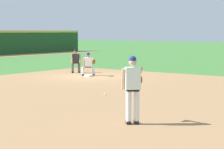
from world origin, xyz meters
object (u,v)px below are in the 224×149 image
at_px(baseball, 105,94).
at_px(first_baseman, 89,63).
at_px(pitcher, 133,85).
at_px(umpire, 76,60).
at_px(first_base_bag, 89,76).

distance_m(baseball, first_baseman, 7.59).
relative_size(baseball, pitcher, 0.04).
xyz_separation_m(first_baseman, umpire, (0.88, 1.74, 0.06)).
xyz_separation_m(baseball, umpire, (6.26, 7.05, 0.76)).
distance_m(baseball, umpire, 9.46).
xyz_separation_m(baseball, pitcher, (-3.92, -3.98, 1.02)).
height_order(baseball, first_baseman, first_baseman).
bearing_deg(first_baseman, baseball, -135.35).
xyz_separation_m(first_base_bag, first_baseman, (0.35, 0.30, 0.69)).
relative_size(pitcher, umpire, 1.27).
bearing_deg(first_base_bag, baseball, -135.07).
relative_size(first_baseman, umpire, 0.92).
bearing_deg(first_baseman, umpire, 63.21).
height_order(baseball, umpire, umpire).
height_order(baseball, pitcher, pitcher).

